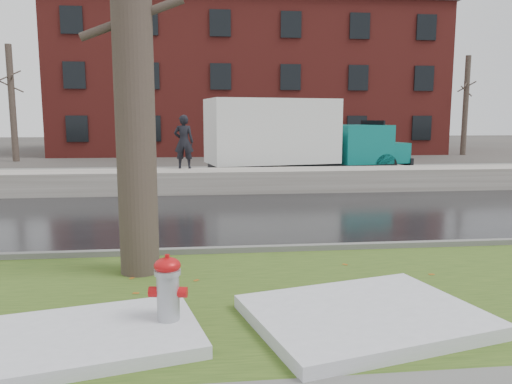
{
  "coord_description": "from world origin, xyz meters",
  "views": [
    {
      "loc": [
        -1.52,
        -7.76,
        2.44
      ],
      "look_at": [
        -0.44,
        1.91,
        1.0
      ],
      "focal_mm": 35.0,
      "sensor_mm": 36.0,
      "label": 1
    }
  ],
  "objects": [
    {
      "name": "ground",
      "position": [
        0.0,
        0.0,
        0.0
      ],
      "size": [
        120.0,
        120.0,
        0.0
      ],
      "primitive_type": "plane",
      "color": "#47423D",
      "rests_on": "ground"
    },
    {
      "name": "verge",
      "position": [
        0.0,
        -1.25,
        0.02
      ],
      "size": [
        60.0,
        4.5,
        0.04
      ],
      "primitive_type": "cube",
      "color": "#2D4818",
      "rests_on": "ground"
    },
    {
      "name": "road",
      "position": [
        0.0,
        4.5,
        0.01
      ],
      "size": [
        60.0,
        7.0,
        0.03
      ],
      "primitive_type": "cube",
      "color": "black",
      "rests_on": "ground"
    },
    {
      "name": "parking_lot",
      "position": [
        0.0,
        13.0,
        0.01
      ],
      "size": [
        60.0,
        9.0,
        0.03
      ],
      "primitive_type": "cube",
      "color": "slate",
      "rests_on": "ground"
    },
    {
      "name": "curb",
      "position": [
        0.0,
        1.0,
        0.07
      ],
      "size": [
        60.0,
        0.15,
        0.14
      ],
      "primitive_type": "cube",
      "color": "slate",
      "rests_on": "ground"
    },
    {
      "name": "snowbank",
      "position": [
        0.0,
        8.7,
        0.38
      ],
      "size": [
        60.0,
        1.6,
        0.75
      ],
      "primitive_type": "cube",
      "color": "#B7B0A7",
      "rests_on": "ground"
    },
    {
      "name": "brick_building",
      "position": [
        2.0,
        30.0,
        5.0
      ],
      "size": [
        26.0,
        12.0,
        10.0
      ],
      "primitive_type": "cube",
      "color": "maroon",
      "rests_on": "ground"
    },
    {
      "name": "bg_tree_left",
      "position": [
        -12.0,
        22.0,
        3.33
      ],
      "size": [
        1.4,
        1.62,
        6.5
      ],
      "color": "brown",
      "rests_on": "ground"
    },
    {
      "name": "bg_tree_center",
      "position": [
        -6.0,
        26.0,
        3.33
      ],
      "size": [
        1.4,
        1.62,
        6.5
      ],
      "color": "brown",
      "rests_on": "ground"
    },
    {
      "name": "bg_tree_right",
      "position": [
        16.0,
        24.0,
        3.33
      ],
      "size": [
        1.4,
        1.62,
        6.5
      ],
      "color": "brown",
      "rests_on": "ground"
    },
    {
      "name": "fire_hydrant",
      "position": [
        -1.91,
        -2.29,
        0.52
      ],
      "size": [
        0.44,
        0.39,
        0.9
      ],
      "rotation": [
        0.0,
        0.0,
        -0.15
      ],
      "color": "#9D9FA4",
      "rests_on": "verge"
    },
    {
      "name": "tree",
      "position": [
        -2.49,
        0.0,
        3.81
      ],
      "size": [
        1.56,
        1.86,
        7.49
      ],
      "rotation": [
        0.0,
        0.0,
        -0.42
      ],
      "color": "brown",
      "rests_on": "verge"
    },
    {
      "name": "box_truck",
      "position": [
        2.28,
        11.97,
        1.69
      ],
      "size": [
        9.67,
        3.71,
        3.19
      ],
      "rotation": [
        0.0,
        0.0,
        0.19
      ],
      "color": "black",
      "rests_on": "ground"
    },
    {
      "name": "worker",
      "position": [
        -2.08,
        9.3,
        1.65
      ],
      "size": [
        0.69,
        0.48,
        1.81
      ],
      "primitive_type": "imported",
      "rotation": [
        0.0,
        0.0,
        3.07
      ],
      "color": "black",
      "rests_on": "snowbank"
    },
    {
      "name": "snow_patch_near",
      "position": [
        0.39,
        -2.3,
        0.12
      ],
      "size": [
        3.01,
        2.58,
        0.16
      ],
      "primitive_type": "cube",
      "rotation": [
        0.0,
        0.0,
        0.25
      ],
      "color": "silver",
      "rests_on": "verge"
    },
    {
      "name": "snow_patch_far",
      "position": [
        -2.69,
        -2.5,
        0.11
      ],
      "size": [
        2.51,
        2.07,
        0.14
      ],
      "primitive_type": "cube",
      "rotation": [
        0.0,
        0.0,
        0.24
      ],
      "color": "silver",
      "rests_on": "verge"
    }
  ]
}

